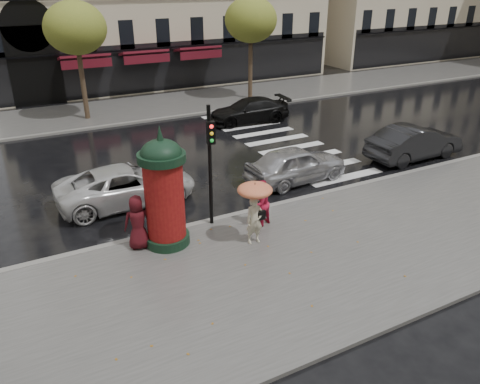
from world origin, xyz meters
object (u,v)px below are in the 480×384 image
woman_red (260,203)px  car_black (249,111)px  car_white (127,185)px  car_silver (296,164)px  man_burgundy (138,222)px  morris_column (164,190)px  car_darkgrey (414,142)px  woman_umbrella (255,203)px  traffic_light (210,155)px

woman_red → car_black: size_ratio=0.34×
car_white → car_silver: bearing=-101.4°
man_burgundy → morris_column: morris_column is taller
man_burgundy → car_white: bearing=-86.1°
man_burgundy → car_white: man_burgundy is taller
car_black → woman_red: bearing=-21.7°
car_darkgrey → car_black: size_ratio=1.01×
car_darkgrey → car_white: bearing=81.9°
woman_umbrella → car_darkgrey: woman_umbrella is taller
car_black → traffic_light: bearing=-29.1°
morris_column → car_black: morris_column is taller
woman_umbrella → car_black: woman_umbrella is taller
woman_umbrella → car_darkgrey: size_ratio=0.43×
woman_umbrella → car_silver: 5.52m
traffic_light → car_darkgrey: 11.34m
woman_red → car_black: bearing=-136.7°
woman_umbrella → car_black: bearing=62.1°
woman_red → traffic_light: bearing=-48.8°
man_burgundy → car_darkgrey: man_burgundy is taller
morris_column → car_silver: size_ratio=0.88×
man_burgundy → traffic_light: size_ratio=0.43×
woman_umbrella → car_white: 5.69m
woman_red → car_white: (-3.45, 4.02, -0.21)m
morris_column → car_darkgrey: 13.06m
morris_column → woman_umbrella: bearing=-27.1°
woman_umbrella → man_burgundy: size_ratio=1.19×
man_burgundy → morris_column: size_ratio=0.45×
car_silver → car_darkgrey: 6.36m
car_white → car_black: (9.15, 7.22, -0.03)m
woman_umbrella → car_white: woman_umbrella is taller
woman_umbrella → woman_red: size_ratio=1.29×
man_burgundy → car_silver: size_ratio=0.40×
woman_red → car_silver: 4.30m
woman_red → morris_column: morris_column is taller
woman_red → car_silver: bearing=-159.8°
car_black → car_darkgrey: bearing=29.4°
morris_column → car_darkgrey: bearing=9.4°
woman_red → man_burgundy: man_burgundy is taller
man_burgundy → car_white: size_ratio=0.34×
traffic_light → car_silver: (4.72, 1.98, -1.86)m
traffic_light → car_silver: 5.44m
car_silver → car_darkgrey: size_ratio=0.92×
morris_column → car_white: bearing=94.1°
traffic_light → morris_column: bearing=-165.4°
car_black → car_silver: bearing=-10.7°
car_white → car_black: bearing=-52.6°
morris_column → traffic_light: size_ratio=0.94×
woman_umbrella → morris_column: 2.79m
man_burgundy → car_darkgrey: 13.83m
traffic_light → car_white: 4.26m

